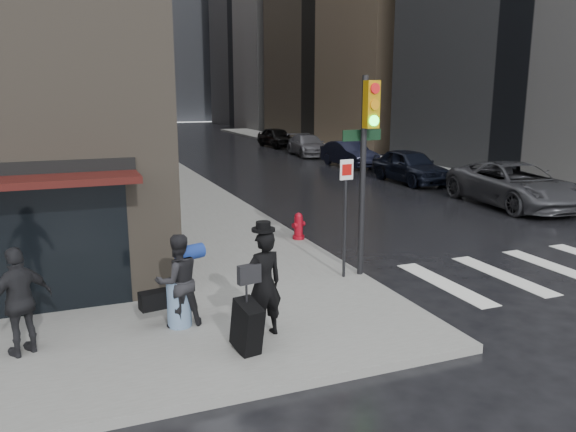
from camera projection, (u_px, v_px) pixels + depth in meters
name	position (u px, v px, depth m)	size (l,w,h in m)	color
ground	(317.00, 325.00, 10.09)	(140.00, 140.00, 0.00)	black
sidewalk_left	(136.00, 159.00, 34.60)	(4.00, 50.00, 0.15)	slate
sidewalk_right	(333.00, 151.00, 39.44)	(3.00, 50.00, 0.15)	slate
bldg_right_far	(316.00, 23.00, 69.40)	(22.00, 20.00, 25.00)	gray
bldg_distant	(130.00, 7.00, 79.64)	(40.00, 12.00, 32.00)	gray
man_overcoat	(260.00, 291.00, 9.02)	(1.02, 1.14, 1.97)	black
man_jeans	(177.00, 281.00, 9.52)	(1.19, 0.74, 1.63)	black
man_greycoat	(20.00, 301.00, 8.49)	(1.07, 0.86, 1.70)	black
traffic_light	(365.00, 150.00, 11.77)	(1.07, 0.52, 4.29)	black
fire_hydrant	(299.00, 227.00, 15.37)	(0.43, 0.32, 0.73)	maroon
parked_car_0	(515.00, 185.00, 20.50)	(2.63, 5.71, 1.59)	#3D3E42
parked_car_1	(410.00, 166.00, 25.88)	(1.83, 4.54, 1.55)	black
parked_car_2	(349.00, 154.00, 31.45)	(1.50, 4.30, 1.42)	black
parked_car_3	(308.00, 145.00, 37.03)	(1.90, 4.68, 1.36)	#525257
parked_car_4	(277.00, 137.00, 42.59)	(1.76, 4.37, 1.49)	black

